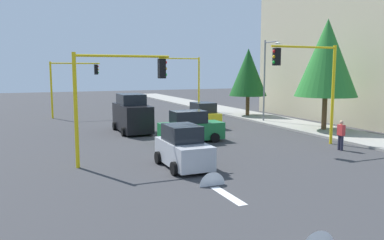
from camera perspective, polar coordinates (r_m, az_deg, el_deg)
ground_plane at (r=26.33m, az=-1.57°, el=-2.45°), size 120.00×120.00×0.00m
sidewalk_kerb at (r=35.60m, az=11.35°, el=0.10°), size 80.00×4.00×0.15m
lane_arrow_near at (r=14.88m, az=3.88°, el=-10.20°), size 2.40×1.10×1.10m
apartment_block at (r=38.31m, az=24.35°, el=10.08°), size 20.69×9.30×13.44m
traffic_signal_far_left at (r=41.07m, az=-1.26°, el=6.87°), size 0.36×4.59×5.85m
traffic_signal_near_right at (r=18.57m, az=-11.16°, el=5.00°), size 0.36×4.59×5.30m
traffic_signal_near_left at (r=23.67m, az=17.06°, el=6.34°), size 0.36×4.59×5.96m
traffic_signal_far_right at (r=38.37m, az=-17.31°, el=5.94°), size 0.36×4.59×5.28m
street_lamp_curbside at (r=33.44m, az=11.03°, el=6.99°), size 2.15×0.28×7.00m
tree_roadside_mid at (r=37.58m, az=8.29°, el=6.96°), size 3.59×3.59×6.53m
tree_roadside_near at (r=29.82m, az=19.27°, el=8.62°), size 4.45×4.45×8.15m
delivery_van_black at (r=28.41m, az=-8.86°, el=0.80°), size 4.80×2.22×2.77m
car_green at (r=24.30m, az=-0.20°, el=-1.14°), size 1.92×4.00×1.98m
car_yellow at (r=30.51m, az=1.54°, el=0.60°), size 3.63×2.04×1.98m
car_silver at (r=17.95m, az=-1.33°, el=-4.20°), size 3.64×1.95×1.98m
pedestrian_crossing at (r=23.27m, az=21.13°, el=-1.99°), size 0.40×0.24×1.70m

